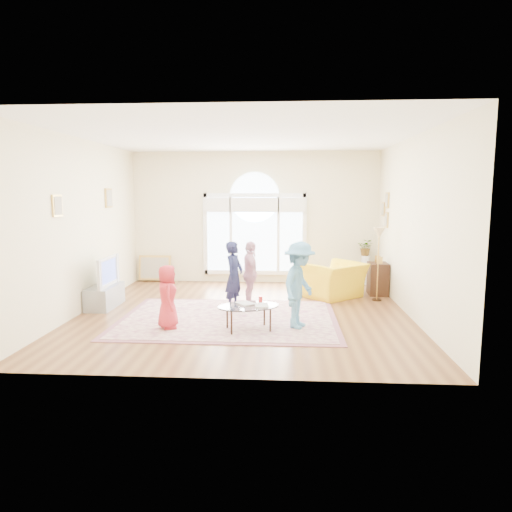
# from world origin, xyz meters

# --- Properties ---
(ground) EXTENTS (6.00, 6.00, 0.00)m
(ground) POSITION_xyz_m (0.00, 0.00, 0.00)
(ground) COLOR brown
(ground) RESTS_ON ground
(room_shell) EXTENTS (6.00, 6.00, 6.00)m
(room_shell) POSITION_xyz_m (0.01, 2.83, 1.57)
(room_shell) COLOR beige
(room_shell) RESTS_ON ground
(area_rug) EXTENTS (3.60, 2.60, 0.02)m
(area_rug) POSITION_xyz_m (-0.23, -0.40, 0.01)
(area_rug) COLOR beige
(area_rug) RESTS_ON ground
(rug_border) EXTENTS (3.80, 2.80, 0.01)m
(rug_border) POSITION_xyz_m (-0.23, -0.40, 0.01)
(rug_border) COLOR #89525F
(rug_border) RESTS_ON ground
(tv_console) EXTENTS (0.45, 1.00, 0.42)m
(tv_console) POSITION_xyz_m (-2.75, 0.30, 0.21)
(tv_console) COLOR gray
(tv_console) RESTS_ON ground
(television) EXTENTS (0.16, 0.99, 0.57)m
(television) POSITION_xyz_m (-2.74, 0.30, 0.71)
(television) COLOR black
(television) RESTS_ON tv_console
(coffee_table) EXTENTS (1.13, 0.91, 0.54)m
(coffee_table) POSITION_xyz_m (0.17, -1.07, 0.40)
(coffee_table) COLOR silver
(coffee_table) RESTS_ON ground
(armchair) EXTENTS (1.51, 1.50, 0.74)m
(armchair) POSITION_xyz_m (1.80, 1.43, 0.37)
(armchair) COLOR yellow
(armchair) RESTS_ON ground
(side_cabinet) EXTENTS (0.40, 0.50, 0.70)m
(side_cabinet) POSITION_xyz_m (2.78, 1.76, 0.35)
(side_cabinet) COLOR black
(side_cabinet) RESTS_ON ground
(floor_lamp) EXTENTS (0.25, 0.25, 1.51)m
(floor_lamp) POSITION_xyz_m (2.66, 1.20, 1.28)
(floor_lamp) COLOR black
(floor_lamp) RESTS_ON ground
(plant_pedestal) EXTENTS (0.20, 0.20, 0.70)m
(plant_pedestal) POSITION_xyz_m (2.70, 2.89, 0.35)
(plant_pedestal) COLOR white
(plant_pedestal) RESTS_ON ground
(potted_plant) EXTENTS (0.46, 0.43, 0.40)m
(potted_plant) POSITION_xyz_m (2.70, 2.89, 0.90)
(potted_plant) COLOR #33722D
(potted_plant) RESTS_ON plant_pedestal
(leaning_picture) EXTENTS (0.80, 0.14, 0.62)m
(leaning_picture) POSITION_xyz_m (-2.50, 2.90, 0.00)
(leaning_picture) COLOR tan
(leaning_picture) RESTS_ON ground
(child_red) EXTENTS (0.46, 0.58, 1.04)m
(child_red) POSITION_xyz_m (-1.14, -1.05, 0.54)
(child_red) COLOR red
(child_red) RESTS_ON area_rug
(child_navy) EXTENTS (0.44, 0.55, 1.30)m
(child_navy) POSITION_xyz_m (-0.20, 0.17, 0.67)
(child_navy) COLOR #191C3C
(child_navy) RESTS_ON area_rug
(child_pink) EXTENTS (0.51, 0.80, 1.27)m
(child_pink) POSITION_xyz_m (0.09, 0.48, 0.65)
(child_pink) COLOR #E6A7B9
(child_pink) RESTS_ON area_rug
(child_blue) EXTENTS (0.84, 1.05, 1.41)m
(child_blue) POSITION_xyz_m (0.99, -0.88, 0.73)
(child_blue) COLOR #5595C3
(child_blue) RESTS_ON area_rug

